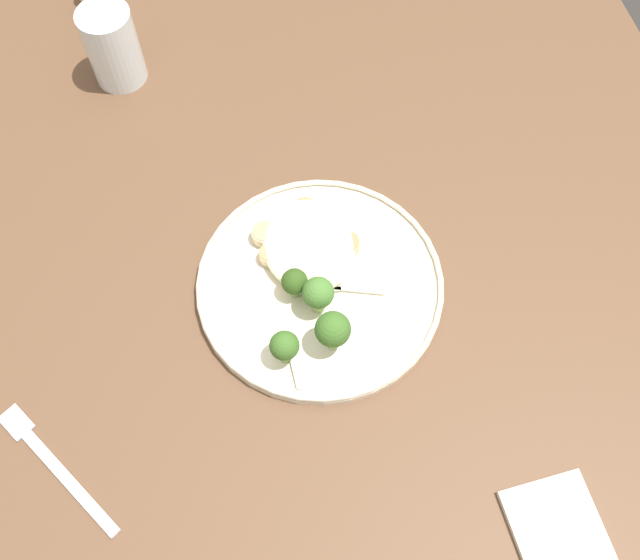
{
  "coord_description": "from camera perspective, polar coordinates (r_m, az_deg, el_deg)",
  "views": [
    {
      "loc": [
        -0.42,
        0.13,
        1.51
      ],
      "look_at": [
        -0.04,
        0.04,
        0.76
      ],
      "focal_mm": 41.13,
      "sensor_mm": 36.0,
      "label": 1
    }
  ],
  "objects": [
    {
      "name": "ground",
      "position": [
        1.58,
        1.21,
        -11.2
      ],
      "size": [
        6.0,
        6.0,
        0.0
      ],
      "primitive_type": "plane",
      "color": "#2D2B28"
    },
    {
      "name": "wooden_dining_table",
      "position": [
        0.96,
        1.95,
        -0.21
      ],
      "size": [
        1.4,
        1.0,
        0.74
      ],
      "color": "brown",
      "rests_on": "ground"
    },
    {
      "name": "dinner_plate",
      "position": [
        0.86,
        0.0,
        -0.35
      ],
      "size": [
        0.29,
        0.29,
        0.02
      ],
      "color": "beige",
      "rests_on": "wooden_dining_table"
    },
    {
      "name": "noodle_bed",
      "position": [
        0.87,
        -0.88,
        2.74
      ],
      "size": [
        0.13,
        0.11,
        0.03
      ],
      "color": "beige",
      "rests_on": "dinner_plate"
    },
    {
      "name": "seared_scallop_left_edge",
      "position": [
        0.87,
        -3.95,
        1.93
      ],
      "size": [
        0.02,
        0.02,
        0.01
      ],
      "color": "#E5C689",
      "rests_on": "dinner_plate"
    },
    {
      "name": "seared_scallop_half_hidden",
      "position": [
        0.85,
        -2.09,
        0.45
      ],
      "size": [
        0.03,
        0.03,
        0.02
      ],
      "color": "beige",
      "rests_on": "dinner_plate"
    },
    {
      "name": "seared_scallop_rear_pale",
      "position": [
        0.87,
        1.91,
        2.5
      ],
      "size": [
        0.03,
        0.03,
        0.01
      ],
      "color": "#DBB77A",
      "rests_on": "dinner_plate"
    },
    {
      "name": "seared_scallop_center_golden",
      "position": [
        0.88,
        -4.37,
        3.59
      ],
      "size": [
        0.03,
        0.03,
        0.02
      ],
      "color": "beige",
      "rests_on": "dinner_plate"
    },
    {
      "name": "seared_scallop_large_seared",
      "position": [
        0.88,
        -0.87,
        3.74
      ],
      "size": [
        0.03,
        0.03,
        0.02
      ],
      "color": "beige",
      "rests_on": "dinner_plate"
    },
    {
      "name": "seared_scallop_tilted_round",
      "position": [
        0.9,
        -1.19,
        5.49
      ],
      "size": [
        0.03,
        0.03,
        0.01
      ],
      "color": "#DBB77A",
      "rests_on": "dinner_plate"
    },
    {
      "name": "broccoli_floret_small_sprig",
      "position": [
        0.81,
        -0.15,
        -1.09
      ],
      "size": [
        0.04,
        0.04,
        0.06
      ],
      "color": "#89A356",
      "rests_on": "dinner_plate"
    },
    {
      "name": "broccoli_floret_tall_stalk",
      "position": [
        0.79,
        1.01,
        -3.91
      ],
      "size": [
        0.04,
        0.04,
        0.06
      ],
      "color": "#89A356",
      "rests_on": "dinner_plate"
    },
    {
      "name": "broccoli_floret_front_edge",
      "position": [
        0.79,
        -2.78,
        -5.19
      ],
      "size": [
        0.03,
        0.03,
        0.05
      ],
      "color": "#7A994C",
      "rests_on": "dinner_plate"
    },
    {
      "name": "broccoli_floret_rear_charred",
      "position": [
        0.83,
        -1.99,
        -0.18
      ],
      "size": [
        0.03,
        0.03,
        0.04
      ],
      "color": "#7A994C",
      "rests_on": "dinner_plate"
    },
    {
      "name": "onion_sliver_short_strip",
      "position": [
        0.85,
        -0.29,
        -0.84
      ],
      "size": [
        0.01,
        0.06,
        0.0
      ],
      "primitive_type": "cube",
      "rotation": [
        0.0,
        0.0,
        1.43
      ],
      "color": "silver",
      "rests_on": "dinner_plate"
    },
    {
      "name": "onion_sliver_pale_crescent",
      "position": [
        0.85,
        2.78,
        -0.88
      ],
      "size": [
        0.02,
        0.06,
        0.0
      ],
      "primitive_type": "cube",
      "rotation": [
        0.0,
        0.0,
        1.24
      ],
      "color": "silver",
      "rests_on": "dinner_plate"
    },
    {
      "name": "onion_sliver_curled_piece",
      "position": [
        0.81,
        -1.96,
        -7.05
      ],
      "size": [
        0.04,
        0.01,
        0.0
      ],
      "primitive_type": "cube",
      "rotation": [
        0.0,
        0.0,
        3.16
      ],
      "color": "silver",
      "rests_on": "dinner_plate"
    },
    {
      "name": "water_glass",
      "position": [
        1.06,
        -15.75,
        16.86
      ],
      "size": [
        0.07,
        0.07,
        0.11
      ],
      "color": "silver",
      "rests_on": "wooden_dining_table"
    },
    {
      "name": "dinner_fork",
      "position": [
        0.84,
        -19.93,
        -13.41
      ],
      "size": [
        0.16,
        0.12,
        0.0
      ],
      "color": "silver",
      "rests_on": "wooden_dining_table"
    },
    {
      "name": "folded_napkin",
      "position": [
        0.81,
        18.7,
        -19.58
      ],
      "size": [
        0.15,
        0.1,
        0.01
      ],
      "primitive_type": "cube",
      "rotation": [
        0.0,
        0.0,
        0.04
      ],
      "color": "silver",
      "rests_on": "wooden_dining_table"
    },
    {
      "name": "salt_shaker",
      "position": [
        1.15,
        -17.12,
        19.76
      ],
      "size": [
        0.03,
        0.03,
        0.07
      ],
      "color": "white",
      "rests_on": "wooden_dining_table"
    }
  ]
}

